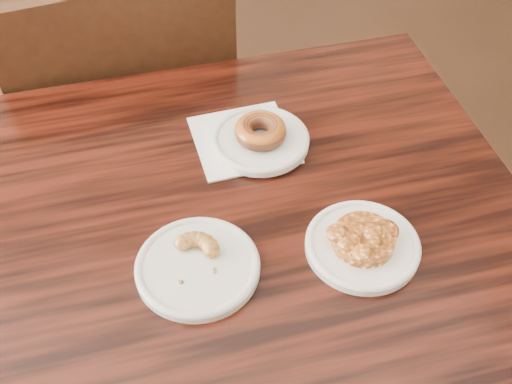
{
  "coord_description": "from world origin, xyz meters",
  "views": [
    {
      "loc": [
        0.24,
        -0.4,
        1.49
      ],
      "look_at": [
        0.27,
        0.24,
        0.8
      ],
      "focal_mm": 45.0,
      "sensor_mm": 36.0,
      "label": 1
    }
  ],
  "objects_px": {
    "chair_far": "(122,112)",
    "apple_fritter": "(364,237)",
    "cafe_table": "(257,354)",
    "glazed_donut": "(260,131)",
    "cruller_fragment": "(197,260)"
  },
  "relations": [
    {
      "from": "chair_far",
      "to": "apple_fritter",
      "type": "height_order",
      "value": "chair_far"
    },
    {
      "from": "cafe_table",
      "to": "glazed_donut",
      "type": "bearing_deg",
      "value": 73.88
    },
    {
      "from": "cafe_table",
      "to": "chair_far",
      "type": "xyz_separation_m",
      "value": [
        -0.31,
        0.64,
        0.08
      ]
    },
    {
      "from": "apple_fritter",
      "to": "cruller_fragment",
      "type": "xyz_separation_m",
      "value": [
        -0.24,
        -0.03,
        -0.0
      ]
    },
    {
      "from": "glazed_donut",
      "to": "cruller_fragment",
      "type": "relative_size",
      "value": 1.02
    },
    {
      "from": "cafe_table",
      "to": "glazed_donut",
      "type": "distance_m",
      "value": 0.45
    },
    {
      "from": "cafe_table",
      "to": "cruller_fragment",
      "type": "height_order",
      "value": "cruller_fragment"
    },
    {
      "from": "chair_far",
      "to": "glazed_donut",
      "type": "distance_m",
      "value": 0.65
    },
    {
      "from": "cruller_fragment",
      "to": "chair_far",
      "type": "bearing_deg",
      "value": 107.55
    },
    {
      "from": "chair_far",
      "to": "cafe_table",
      "type": "bearing_deg",
      "value": 97.2
    },
    {
      "from": "chair_far",
      "to": "apple_fritter",
      "type": "bearing_deg",
      "value": 105.42
    },
    {
      "from": "chair_far",
      "to": "glazed_donut",
      "type": "relative_size",
      "value": 10.43
    },
    {
      "from": "cafe_table",
      "to": "apple_fritter",
      "type": "relative_size",
      "value": 6.8
    },
    {
      "from": "cafe_table",
      "to": "glazed_donut",
      "type": "xyz_separation_m",
      "value": [
        0.01,
        0.19,
        0.41
      ]
    },
    {
      "from": "cafe_table",
      "to": "cruller_fragment",
      "type": "xyz_separation_m",
      "value": [
        -0.09,
        -0.07,
        0.4
      ]
    }
  ]
}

